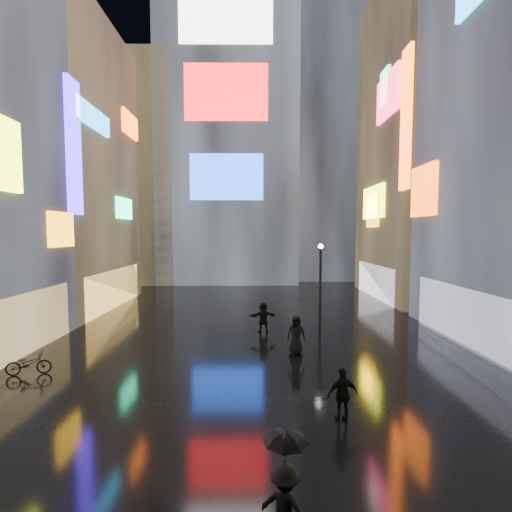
{
  "coord_description": "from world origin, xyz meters",
  "views": [
    {
      "loc": [
        -0.11,
        -0.92,
        5.87
      ],
      "look_at": [
        0.0,
        12.0,
        5.0
      ],
      "focal_mm": 24.0,
      "sensor_mm": 36.0,
      "label": 1
    }
  ],
  "objects": [
    {
      "name": "ground",
      "position": [
        0.0,
        20.0,
        0.0
      ],
      "size": [
        140.0,
        140.0,
        0.0
      ],
      "primitive_type": "plane",
      "color": "black",
      "rests_on": "ground"
    },
    {
      "name": "building_left_far",
      "position": [
        -15.98,
        26.0,
        10.98
      ],
      "size": [
        10.28,
        12.0,
        22.0
      ],
      "color": "black",
      "rests_on": "ground"
    },
    {
      "name": "building_right_far",
      "position": [
        15.98,
        30.0,
        13.98
      ],
      "size": [
        10.28,
        12.0,
        28.0
      ],
      "color": "black",
      "rests_on": "ground"
    },
    {
      "name": "tower_main",
      "position": [
        -3.0,
        43.97,
        21.01
      ],
      "size": [
        16.0,
        14.2,
        42.0
      ],
      "color": "black",
      "rests_on": "ground"
    },
    {
      "name": "tower_flank_right",
      "position": [
        9.0,
        46.0,
        17.0
      ],
      "size": [
        12.0,
        12.0,
        34.0
      ],
      "primitive_type": "cube",
      "color": "black",
      "rests_on": "ground"
    },
    {
      "name": "tower_flank_left",
      "position": [
        -14.0,
        42.0,
        13.0
      ],
      "size": [
        10.0,
        10.0,
        26.0
      ],
      "primitive_type": "cube",
      "color": "black",
      "rests_on": "ground"
    },
    {
      "name": "lamp_far",
      "position": [
        4.12,
        20.37,
        2.94
      ],
      "size": [
        0.3,
        0.3,
        5.2
      ],
      "color": "black",
      "rests_on": "ground"
    },
    {
      "name": "pedestrian_2",
      "position": [
        0.49,
        5.12,
        0.78
      ],
      "size": [
        1.16,
        0.97,
        1.56
      ],
      "primitive_type": "imported",
      "rotation": [
        0.0,
        0.0,
        2.67
      ],
      "color": "black",
      "rests_on": "ground"
    },
    {
      "name": "pedestrian_3",
      "position": [
        2.69,
        9.39,
        0.84
      ],
      "size": [
        1.03,
        0.54,
        1.68
      ],
      "primitive_type": "imported",
      "rotation": [
        0.0,
        0.0,
        3.28
      ],
      "color": "black",
      "rests_on": "ground"
    },
    {
      "name": "pedestrian_4",
      "position": [
        1.98,
        15.36,
        0.93
      ],
      "size": [
        0.94,
        0.63,
        1.87
      ],
      "primitive_type": "imported",
      "rotation": [
        0.0,
        0.0,
        0.04
      ],
      "color": "black",
      "rests_on": "ground"
    },
    {
      "name": "pedestrian_5",
      "position": [
        0.49,
        19.01,
        0.89
      ],
      "size": [
        1.73,
        0.85,
        1.79
      ],
      "primitive_type": "imported",
      "rotation": [
        0.0,
        0.0,
        3.35
      ],
      "color": "black",
      "rests_on": "ground"
    },
    {
      "name": "umbrella_1",
      "position": [
        0.49,
        5.12,
        1.92
      ],
      "size": [
        0.96,
        0.96,
        0.72
      ],
      "primitive_type": "imported",
      "rotation": [
        0.0,
        0.0,
        4.9
      ],
      "color": "black",
      "rests_on": "pedestrian_2"
    },
    {
      "name": "umbrella_2",
      "position": [
        1.98,
        15.36,
        2.35
      ],
      "size": [
        1.5,
        1.5,
        0.97
      ],
      "primitive_type": "imported",
      "rotation": [
        0.0,
        0.0,
        2.43
      ],
      "color": "black",
      "rests_on": "pedestrian_4"
    },
    {
      "name": "bicycle",
      "position": [
        -9.42,
        12.99,
        0.46
      ],
      "size": [
        1.83,
        0.97,
        0.91
      ],
      "primitive_type": "imported",
      "rotation": [
        0.0,
        0.0,
        1.79
      ],
      "color": "black",
      "rests_on": "ground"
    }
  ]
}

